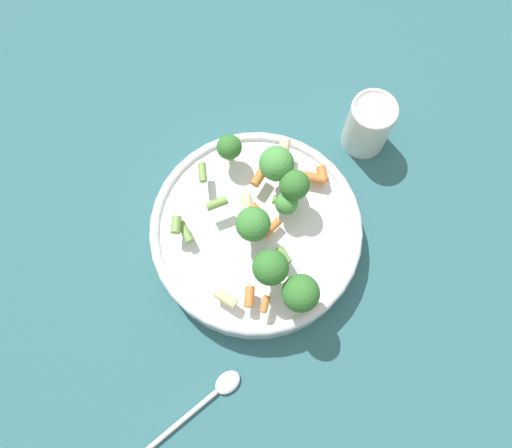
{
  "coord_description": "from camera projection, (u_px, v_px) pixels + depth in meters",
  "views": [
    {
      "loc": [
        -0.2,
        -0.06,
        0.69
      ],
      "look_at": [
        0.0,
        0.0,
        0.06
      ],
      "focal_mm": 35.0,
      "sensor_mm": 36.0,
      "label": 1
    }
  ],
  "objects": [
    {
      "name": "ground_plane",
      "position": [
        256.0,
        238.0,
        0.72
      ],
      "size": [
        3.0,
        3.0,
        0.0
      ],
      "primitive_type": "plane",
      "color": "#2D6066"
    },
    {
      "name": "cup",
      "position": [
        369.0,
        124.0,
        0.72
      ],
      "size": [
        0.07,
        0.07,
        0.09
      ],
      "color": "silver",
      "rests_on": "ground_plane"
    },
    {
      "name": "spoon",
      "position": [
        206.0,
        400.0,
        0.64
      ],
      "size": [
        0.15,
        0.11,
        0.01
      ],
      "rotation": [
        0.0,
        0.0,
        11.95
      ],
      "color": "silver",
      "rests_on": "ground_plane"
    },
    {
      "name": "bowl",
      "position": [
        256.0,
        232.0,
        0.69
      ],
      "size": [
        0.29,
        0.29,
        0.05
      ],
      "color": "silver",
      "rests_on": "ground_plane"
    },
    {
      "name": "pasta_salad",
      "position": [
        272.0,
        220.0,
        0.63
      ],
      "size": [
        0.24,
        0.21,
        0.08
      ],
      "color": "#8CB766",
      "rests_on": "bowl"
    }
  ]
}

